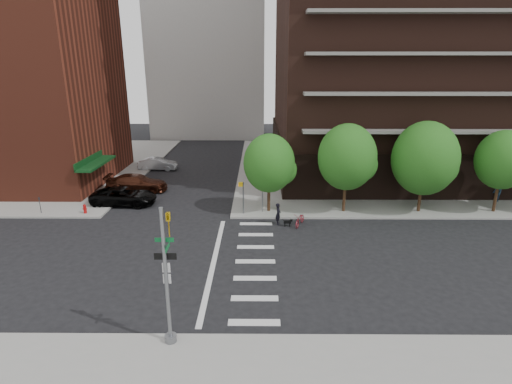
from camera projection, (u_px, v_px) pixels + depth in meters
The scene contains 19 objects.
ground at pixel (206, 261), 24.03m from camera, with size 120.00×120.00×0.00m, color black.
sidewalk_ne at pixel (408, 167), 46.28m from camera, with size 39.00×33.00×0.15m, color gray.
sidewalk_nw at pixel (22, 166), 46.58m from camera, with size 31.00×33.00×0.15m, color gray.
crosswalk at pixel (242, 261), 24.02m from camera, with size 3.85×13.00×0.01m.
tree_a at pixel (269, 163), 30.89m from camera, with size 4.00×4.00×5.90m.
tree_b at pixel (347, 157), 30.70m from camera, with size 4.50×4.50×6.65m.
tree_c at pixel (425, 158), 30.69m from camera, with size 5.00×5.00×6.80m.
tree_d at pixel (503, 160), 30.68m from camera, with size 4.00×4.00×6.20m.
traffic_signal at pixel (168, 288), 16.08m from camera, with size 0.90×0.75×6.00m.
pedestrian_signal at pixel (247, 192), 31.01m from camera, with size 2.18×0.67×2.60m.
fire_hydrant at pixel (85, 208), 31.37m from camera, with size 0.24×0.24×0.73m.
parking_meter at pixel (40, 203), 31.28m from camera, with size 0.10×0.08×1.32m.
parked_car_black at pixel (124, 196), 33.65m from camera, with size 5.38×2.48×1.50m, color black.
parked_car_maroon at pixel (137, 183), 37.24m from camera, with size 5.58×2.27×1.62m, color #3D1B10.
parked_car_silver at pixel (158, 164), 44.95m from camera, with size 4.31×1.50×1.42m, color #ADB1B6.
scooter at pixel (300, 219), 29.30m from camera, with size 0.65×1.85×0.97m, color maroon.
dog_walker at pixel (278, 214), 29.48m from camera, with size 0.39×0.59×1.63m, color black.
dog at pixel (288, 222), 29.20m from camera, with size 0.64×0.19×0.54m.
pedestrian_far at pixel (497, 192), 34.08m from camera, with size 0.59×0.76×1.57m, color navy.
Camera 1 is at (3.19, -21.63, 11.24)m, focal length 28.00 mm.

